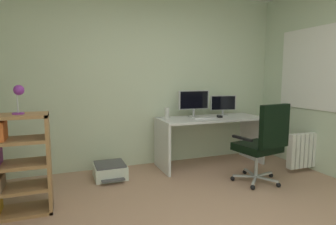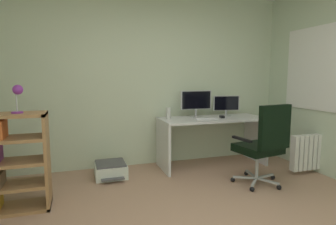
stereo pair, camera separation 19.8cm
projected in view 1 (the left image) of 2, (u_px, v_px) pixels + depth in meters
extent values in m
cube|color=beige|center=(142.00, 79.00, 4.35)|extent=(4.54, 0.10, 2.67)
cube|color=white|center=(318.00, 68.00, 4.02)|extent=(0.01, 1.28, 1.11)
cube|color=white|center=(318.00, 68.00, 4.02)|extent=(0.02, 1.36, 1.19)
cube|color=silver|center=(210.00, 118.00, 4.37)|extent=(1.63, 0.66, 0.04)
cube|color=silver|center=(162.00, 147.00, 4.13)|extent=(0.04, 0.63, 0.72)
cube|color=silver|center=(252.00, 138.00, 4.70)|extent=(0.04, 0.63, 0.72)
cylinder|color=#B2B5B7|center=(194.00, 116.00, 4.41)|extent=(0.18, 0.18, 0.01)
cylinder|color=#B2B5B7|center=(194.00, 112.00, 4.40)|extent=(0.03, 0.03, 0.12)
cube|color=#B7BABC|center=(194.00, 100.00, 4.38)|extent=(0.50, 0.05, 0.29)
cube|color=black|center=(194.00, 100.00, 4.36)|extent=(0.46, 0.01, 0.27)
cylinder|color=#B2B5B7|center=(223.00, 115.00, 4.60)|extent=(0.18, 0.18, 0.01)
cylinder|color=#B2B5B7|center=(223.00, 112.00, 4.59)|extent=(0.03, 0.03, 0.09)
cube|color=#B7BABC|center=(223.00, 103.00, 4.57)|extent=(0.42, 0.11, 0.24)
cube|color=black|center=(223.00, 103.00, 4.55)|extent=(0.39, 0.08, 0.22)
cube|color=silver|center=(204.00, 118.00, 4.23)|extent=(0.35, 0.15, 0.02)
cube|color=black|center=(220.00, 116.00, 4.34)|extent=(0.08, 0.11, 0.03)
cylinder|color=silver|center=(167.00, 113.00, 4.19)|extent=(0.07, 0.07, 0.17)
cube|color=#B7BABC|center=(264.00, 174.00, 3.79)|extent=(0.30, 0.08, 0.02)
sphere|color=black|center=(271.00, 175.00, 3.87)|extent=(0.06, 0.06, 0.06)
cube|color=#B7BABC|center=(250.00, 173.00, 3.86)|extent=(0.08, 0.30, 0.02)
sphere|color=black|center=(245.00, 172.00, 4.01)|extent=(0.06, 0.06, 0.06)
cube|color=#B7BABC|center=(244.00, 176.00, 3.73)|extent=(0.28, 0.16, 0.02)
sphere|color=black|center=(233.00, 179.00, 3.75)|extent=(0.06, 0.06, 0.06)
cube|color=#B7BABC|center=(254.00, 180.00, 3.58)|extent=(0.23, 0.24, 0.02)
sphere|color=black|center=(253.00, 187.00, 3.45)|extent=(0.06, 0.06, 0.06)
cube|color=#B7BABC|center=(267.00, 179.00, 3.62)|extent=(0.17, 0.28, 0.02)
sphere|color=black|center=(278.00, 185.00, 3.53)|extent=(0.06, 0.06, 0.06)
cylinder|color=#B7BABC|center=(256.00, 164.00, 3.70)|extent=(0.04, 0.04, 0.34)
cube|color=black|center=(257.00, 147.00, 3.67)|extent=(0.57, 0.53, 0.10)
cube|color=black|center=(274.00, 126.00, 3.41)|extent=(0.47, 0.15, 0.53)
cube|color=black|center=(242.00, 138.00, 3.51)|extent=(0.09, 0.32, 0.03)
cube|color=black|center=(272.00, 134.00, 3.79)|extent=(0.09, 0.32, 0.03)
cube|color=#A57548|center=(49.00, 162.00, 2.91)|extent=(0.03, 0.36, 1.01)
cube|color=#A57548|center=(9.00, 116.00, 2.73)|extent=(0.71, 0.36, 0.03)
cube|color=#A57548|center=(16.00, 212.00, 2.86)|extent=(0.71, 0.36, 0.03)
cube|color=#A57548|center=(14.00, 189.00, 2.82)|extent=(0.65, 0.36, 0.03)
cube|color=#A57548|center=(12.00, 165.00, 2.79)|extent=(0.65, 0.36, 0.03)
cube|color=#A57548|center=(10.00, 141.00, 2.76)|extent=(0.65, 0.36, 0.03)
cube|color=#7F6449|center=(1.00, 182.00, 2.77)|extent=(0.04, 0.27, 0.14)
cube|color=orange|center=(2.00, 131.00, 2.73)|extent=(0.06, 0.25, 0.18)
cylinder|color=purple|center=(18.00, 113.00, 2.76)|extent=(0.11, 0.11, 0.02)
cylinder|color=silver|center=(17.00, 103.00, 2.75)|extent=(0.01, 0.01, 0.19)
sphere|color=purple|center=(19.00, 90.00, 2.74)|extent=(0.10, 0.10, 0.10)
cube|color=silver|center=(110.00, 171.00, 3.86)|extent=(0.42, 0.43, 0.18)
cube|color=#4C4C51|center=(110.00, 164.00, 3.85)|extent=(0.39, 0.39, 0.02)
cube|color=#4C4C51|center=(113.00, 180.00, 3.63)|extent=(0.30, 0.10, 0.01)
cube|color=white|center=(291.00, 152.00, 4.02)|extent=(0.06, 0.10, 0.50)
cube|color=white|center=(295.00, 151.00, 4.05)|extent=(0.06, 0.10, 0.50)
cube|color=white|center=(300.00, 151.00, 4.08)|extent=(0.06, 0.10, 0.50)
cube|color=white|center=(304.00, 150.00, 4.11)|extent=(0.06, 0.10, 0.50)
cube|color=white|center=(308.00, 150.00, 4.14)|extent=(0.06, 0.10, 0.50)
cube|color=white|center=(312.00, 149.00, 4.17)|extent=(0.06, 0.10, 0.50)
cube|color=white|center=(316.00, 149.00, 4.19)|extent=(0.06, 0.10, 0.50)
cube|color=white|center=(320.00, 148.00, 4.22)|extent=(0.06, 0.10, 0.50)
cube|color=white|center=(324.00, 148.00, 4.25)|extent=(0.06, 0.10, 0.50)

